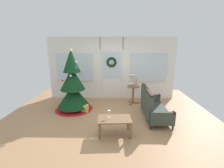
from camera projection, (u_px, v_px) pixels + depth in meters
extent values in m
plane|color=#AD7F56|center=(110.00, 120.00, 4.93)|extent=(6.76, 6.76, 0.00)
cube|color=white|center=(75.00, 68.00, 6.68)|extent=(2.15, 0.08, 2.55)
cube|color=white|center=(148.00, 69.00, 6.61)|extent=(2.15, 0.08, 2.55)
cube|color=white|center=(112.00, 43.00, 6.39)|extent=(0.94, 0.08, 0.50)
cube|color=silver|center=(112.00, 75.00, 6.67)|extent=(0.90, 0.05, 2.05)
cube|color=white|center=(112.00, 88.00, 6.79)|extent=(0.78, 0.02, 0.80)
cube|color=silver|center=(112.00, 66.00, 6.55)|extent=(0.78, 0.01, 1.10)
cube|color=silver|center=(75.00, 67.00, 6.60)|extent=(1.50, 0.01, 1.10)
cube|color=silver|center=(149.00, 67.00, 6.54)|extent=(1.50, 0.01, 1.10)
cube|color=silver|center=(75.00, 80.00, 6.73)|extent=(1.59, 0.06, 0.03)
cube|color=silver|center=(148.00, 81.00, 6.67)|extent=(1.59, 0.06, 0.03)
torus|color=black|center=(112.00, 62.00, 6.48)|extent=(0.41, 0.09, 0.41)
cube|color=red|center=(112.00, 65.00, 6.50)|extent=(0.10, 0.02, 0.10)
cylinder|color=#4C331E|center=(74.00, 106.00, 5.71)|extent=(0.10, 0.10, 0.22)
cone|color=red|center=(74.00, 108.00, 5.73)|extent=(1.32, 1.32, 0.10)
cone|color=#0F3819|center=(73.00, 96.00, 5.62)|extent=(1.12, 1.12, 0.76)
cone|color=#0F3819|center=(72.00, 79.00, 5.47)|extent=(0.85, 0.85, 0.76)
cone|color=#0F3819|center=(71.00, 61.00, 5.32)|extent=(0.58, 0.58, 0.76)
cone|color=#E0BC4C|center=(71.00, 49.00, 5.22)|extent=(0.12, 0.12, 0.12)
sphere|color=red|center=(65.00, 71.00, 5.55)|extent=(0.08, 0.08, 0.08)
sphere|color=gold|center=(81.00, 73.00, 5.61)|extent=(0.05, 0.05, 0.05)
sphere|color=silver|center=(76.00, 62.00, 5.20)|extent=(0.07, 0.07, 0.07)
sphere|color=#264CB2|center=(75.00, 68.00, 5.22)|extent=(0.08, 0.08, 0.08)
sphere|color=red|center=(63.00, 80.00, 5.53)|extent=(0.05, 0.05, 0.05)
sphere|color=gold|center=(77.00, 91.00, 5.98)|extent=(0.07, 0.07, 0.07)
sphere|color=silver|center=(71.00, 76.00, 5.15)|extent=(0.08, 0.08, 0.08)
cylinder|color=black|center=(173.00, 127.00, 4.35)|extent=(0.05, 0.05, 0.14)
cylinder|color=black|center=(159.00, 107.00, 5.76)|extent=(0.05, 0.05, 0.14)
cylinder|color=black|center=(151.00, 127.00, 4.36)|extent=(0.05, 0.05, 0.14)
cylinder|color=black|center=(142.00, 107.00, 5.77)|extent=(0.05, 0.05, 0.14)
cube|color=#384238|center=(155.00, 111.00, 5.02)|extent=(0.73, 1.40, 0.14)
cube|color=#384238|center=(147.00, 100.00, 4.93)|extent=(0.13, 1.39, 0.62)
cube|color=black|center=(147.00, 89.00, 4.85)|extent=(0.09, 1.36, 0.06)
cube|color=#384238|center=(163.00, 119.00, 4.28)|extent=(0.66, 0.09, 0.38)
cylinder|color=black|center=(174.00, 113.00, 4.23)|extent=(0.09, 0.09, 0.09)
cube|color=#384238|center=(151.00, 100.00, 5.71)|extent=(0.66, 0.09, 0.38)
cylinder|color=black|center=(159.00, 95.00, 5.67)|extent=(0.09, 0.09, 0.09)
cylinder|color=brown|center=(133.00, 87.00, 6.14)|extent=(0.48, 0.48, 0.02)
cylinder|color=brown|center=(133.00, 95.00, 6.22)|extent=(0.07, 0.07, 0.67)
cube|color=brown|center=(137.00, 103.00, 6.29)|extent=(0.20, 0.05, 0.04)
cube|color=brown|center=(130.00, 101.00, 6.43)|extent=(0.14, 0.20, 0.04)
cube|color=brown|center=(131.00, 104.00, 6.17)|extent=(0.14, 0.20, 0.04)
sphere|color=silver|center=(132.00, 84.00, 6.15)|extent=(0.16, 0.16, 0.16)
cylinder|color=silver|center=(132.00, 81.00, 6.12)|extent=(0.02, 0.02, 0.06)
cone|color=silver|center=(132.00, 77.00, 6.09)|extent=(0.28, 0.28, 0.20)
cylinder|color=tan|center=(136.00, 85.00, 6.05)|extent=(0.09, 0.09, 0.16)
sphere|color=tan|center=(136.00, 83.00, 6.03)|extent=(0.10, 0.10, 0.10)
cylinder|color=#4C7042|center=(136.00, 80.00, 6.01)|extent=(0.07, 0.01, 0.17)
cylinder|color=#4C7042|center=(136.00, 80.00, 6.01)|extent=(0.01, 0.01, 0.18)
cylinder|color=#4C7042|center=(137.00, 80.00, 6.01)|extent=(0.07, 0.01, 0.17)
cube|color=brown|center=(115.00, 119.00, 4.06)|extent=(0.87, 0.57, 0.03)
cube|color=brown|center=(100.00, 132.00, 3.88)|extent=(0.05, 0.05, 0.41)
cube|color=brown|center=(131.00, 131.00, 3.92)|extent=(0.05, 0.05, 0.41)
cube|color=brown|center=(100.00, 123.00, 4.31)|extent=(0.05, 0.05, 0.41)
cube|color=brown|center=(128.00, 122.00, 4.34)|extent=(0.05, 0.05, 0.41)
cylinder|color=silver|center=(109.00, 117.00, 4.11)|extent=(0.06, 0.06, 0.01)
cylinder|color=silver|center=(109.00, 115.00, 4.10)|extent=(0.01, 0.01, 0.10)
cone|color=silver|center=(109.00, 112.00, 4.08)|extent=(0.08, 0.08, 0.09)
cube|color=#D8C64C|center=(85.00, 108.00, 5.51)|extent=(0.23, 0.21, 0.23)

